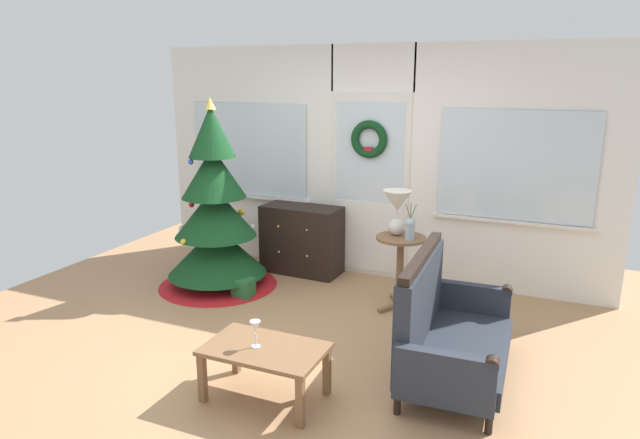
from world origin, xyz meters
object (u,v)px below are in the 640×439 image
object	(u,v)px
coffee_table	(265,354)
gift_box	(243,288)
wine_glass	(255,328)
flower_vase	(410,228)
side_table	(400,258)
settee_sofa	(444,329)
christmas_tree	(215,222)
dresser_cabinet	(302,239)
table_lamp	(397,206)

from	to	relation	value
coffee_table	gift_box	distance (m)	1.94
wine_glass	gift_box	distance (m)	1.96
wine_glass	gift_box	xyz separation A→B (m)	(-1.06, 1.58, -0.44)
flower_vase	wine_glass	xyz separation A→B (m)	(-0.58, -1.92, -0.30)
coffee_table	gift_box	world-z (taller)	coffee_table
flower_vase	gift_box	size ratio (longest dim) A/B	1.77
flower_vase	side_table	bearing A→B (deg)	149.04
settee_sofa	wine_glass	world-z (taller)	settee_sofa
gift_box	coffee_table	bearing A→B (deg)	-54.33
side_table	wine_glass	size ratio (longest dim) A/B	3.71
settee_sofa	flower_vase	bearing A→B (deg)	117.89
christmas_tree	dresser_cabinet	bearing A→B (deg)	48.90
wine_glass	table_lamp	bearing A→B (deg)	78.34
dresser_cabinet	gift_box	xyz separation A→B (m)	(-0.22, -0.95, -0.29)
side_table	christmas_tree	bearing A→B (deg)	-174.22
side_table	settee_sofa	bearing A→B (deg)	-59.47
coffee_table	wine_glass	distance (m)	0.21
gift_box	settee_sofa	bearing A→B (deg)	-18.49
table_lamp	flower_vase	size ratio (longest dim) A/B	1.26
dresser_cabinet	wine_glass	bearing A→B (deg)	-71.56
wine_glass	gift_box	world-z (taller)	wine_glass
settee_sofa	table_lamp	world-z (taller)	table_lamp
dresser_cabinet	table_lamp	distance (m)	1.49
dresser_cabinet	coffee_table	world-z (taller)	dresser_cabinet
side_table	gift_box	size ratio (longest dim) A/B	3.66
table_lamp	wine_glass	size ratio (longest dim) A/B	2.26
dresser_cabinet	gift_box	distance (m)	1.01
christmas_tree	flower_vase	world-z (taller)	christmas_tree
settee_sofa	coffee_table	bearing A→B (deg)	-142.84
coffee_table	side_table	bearing A→B (deg)	77.91
side_table	dresser_cabinet	bearing A→B (deg)	157.28
settee_sofa	dresser_cabinet	bearing A→B (deg)	139.72
settee_sofa	flower_vase	size ratio (longest dim) A/B	4.06
side_table	gift_box	bearing A→B (deg)	-165.66
flower_vase	coffee_table	size ratio (longest dim) A/B	0.42
settee_sofa	side_table	world-z (taller)	settee_sofa
wine_glass	christmas_tree	bearing A→B (deg)	130.16
flower_vase	wine_glass	size ratio (longest dim) A/B	1.79
settee_sofa	christmas_tree	bearing A→B (deg)	160.58
christmas_tree	table_lamp	world-z (taller)	christmas_tree
side_table	wine_glass	world-z (taller)	side_table
settee_sofa	gift_box	distance (m)	2.34
side_table	coffee_table	xyz separation A→B (m)	(-0.42, -1.95, -0.18)
flower_vase	coffee_table	distance (m)	2.03
christmas_tree	flower_vase	distance (m)	2.08
table_lamp	wine_glass	bearing A→B (deg)	-101.66
dresser_cabinet	flower_vase	size ratio (longest dim) A/B	2.62
side_table	flower_vase	xyz separation A→B (m)	(0.10, -0.06, 0.33)
gift_box	flower_vase	bearing A→B (deg)	11.50
flower_vase	coffee_table	world-z (taller)	flower_vase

